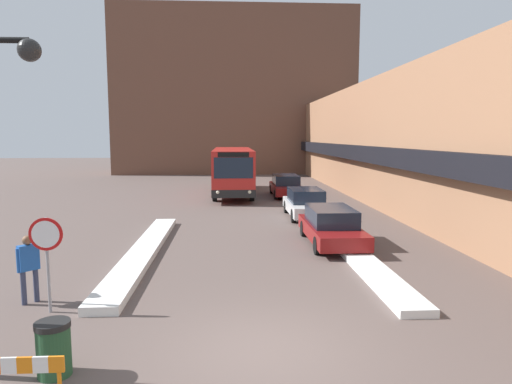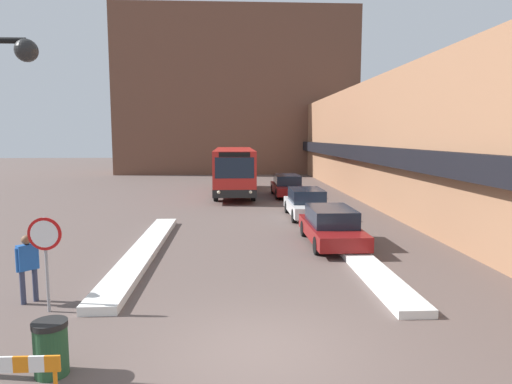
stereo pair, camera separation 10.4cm
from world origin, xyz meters
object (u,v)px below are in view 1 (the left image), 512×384
Objects in this scene: city_bus at (233,170)px; parked_car_front at (331,226)px; parked_car_back at (286,186)px; construction_barricade at (26,375)px; stop_sign at (46,244)px; pedestrian at (28,263)px; parked_car_middle at (306,203)px; trash_bin at (54,348)px.

city_bus reaches higher than parked_car_front.
parked_car_back is (-0.00, 13.95, 0.03)m from parked_car_front.
parked_car_front reaches higher than construction_barricade.
stop_sign reaches higher than pedestrian.
stop_sign reaches higher than parked_car_back.
city_bus is 3.93m from parked_car_back.
city_bus reaches higher than parked_car_back.
pedestrian is at bearing -113.90° from parked_car_back.
parked_car_middle is at bearing -90.00° from parked_car_back.
pedestrian is 4.01m from trash_bin.
parked_car_back is at bearing 68.47° from stop_sign.
trash_bin is at bearing 93.42° from construction_barricade.
parked_car_front is 12.40m from construction_barricade.
stop_sign is (-8.00, -6.32, 0.92)m from parked_car_front.
parked_car_back is 2.89× the size of pedestrian.
parked_car_back is at bearing -18.88° from city_bus.
city_bus is at bearing 82.96° from construction_barricade.
parked_car_back is 5.13× the size of trash_bin.
parked_car_back is at bearing 90.00° from parked_car_front.
city_bus is 10.05× the size of construction_barricade.
stop_sign is at bearing -123.44° from parked_car_middle.
construction_barricade is at bearing -105.49° from parked_car_back.
parked_car_middle is at bearing 65.52° from trash_bin.
parked_car_back reaches higher than trash_bin.
parked_car_front is at bearing 38.30° from stop_sign.
stop_sign is at bearing -141.70° from parked_car_front.
trash_bin is 1.24m from construction_barricade.
city_bus is at bearing 82.45° from trash_bin.
parked_car_front is 10.23m from stop_sign.
parked_car_middle reaches higher than construction_barricade.
trash_bin is (-3.23, -24.37, -1.26)m from city_bus.
pedestrian is 5.13m from construction_barricade.
pedestrian is 1.77× the size of trash_bin.
construction_barricade is (-6.75, -10.41, -0.03)m from parked_car_front.
pedestrian is at bearing -146.86° from parked_car_front.
parked_car_back is 24.13m from trash_bin.
pedestrian is (-8.70, -11.48, 0.29)m from parked_car_middle.
parked_car_front is 10.40m from pedestrian.
parked_car_front is 11.45m from trash_bin.
parked_car_middle is at bearing 67.38° from construction_barricade.
parked_car_front is at bearing -90.00° from parked_car_middle.
city_bus reaches higher than construction_barricade.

